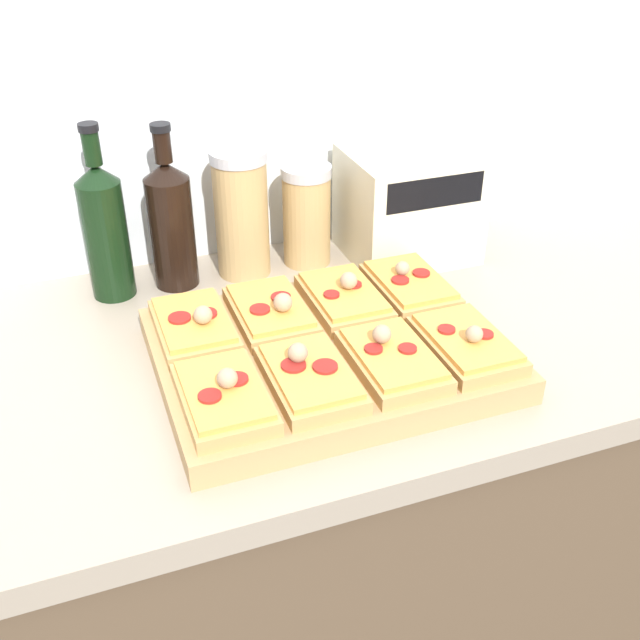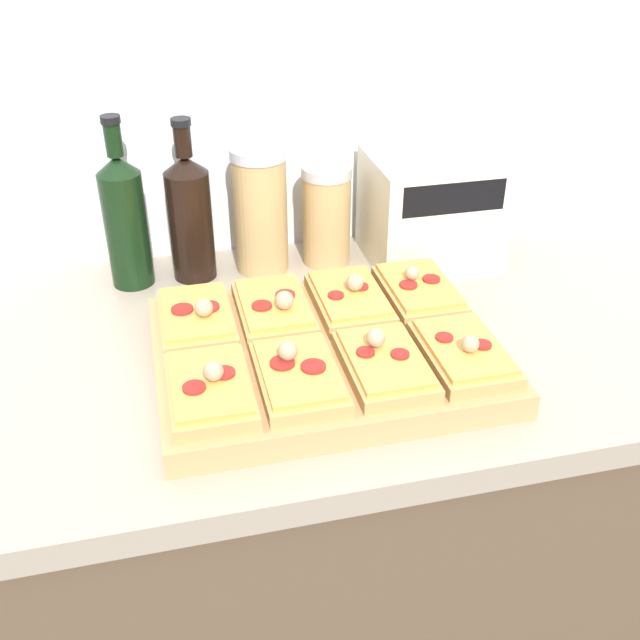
% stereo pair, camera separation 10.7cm
% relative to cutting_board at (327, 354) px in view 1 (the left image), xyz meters
% --- Properties ---
extents(wall_back, '(6.00, 0.06, 2.50)m').
position_rel_cutting_board_xyz_m(wall_back, '(0.06, 0.44, 0.32)').
color(wall_back, silver).
rests_on(wall_back, ground_plane).
extents(kitchen_counter, '(2.63, 0.67, 0.91)m').
position_rel_cutting_board_xyz_m(kitchen_counter, '(0.06, 0.08, -0.47)').
color(kitchen_counter, brown).
rests_on(kitchen_counter, ground_plane).
extents(cutting_board, '(0.47, 0.37, 0.04)m').
position_rel_cutting_board_xyz_m(cutting_board, '(0.00, 0.00, 0.00)').
color(cutting_board, tan).
rests_on(cutting_board, kitchen_counter).
extents(pizza_slice_back_left, '(0.10, 0.17, 0.05)m').
position_rel_cutting_board_xyz_m(pizza_slice_back_left, '(-0.17, 0.09, 0.03)').
color(pizza_slice_back_left, tan).
rests_on(pizza_slice_back_left, cutting_board).
extents(pizza_slice_back_midleft, '(0.10, 0.17, 0.06)m').
position_rel_cutting_board_xyz_m(pizza_slice_back_midleft, '(-0.06, 0.09, 0.03)').
color(pizza_slice_back_midleft, tan).
rests_on(pizza_slice_back_midleft, cutting_board).
extents(pizza_slice_back_midright, '(0.10, 0.17, 0.05)m').
position_rel_cutting_board_xyz_m(pizza_slice_back_midright, '(0.06, 0.09, 0.03)').
color(pizza_slice_back_midright, tan).
rests_on(pizza_slice_back_midright, cutting_board).
extents(pizza_slice_back_right, '(0.10, 0.17, 0.05)m').
position_rel_cutting_board_xyz_m(pizza_slice_back_right, '(0.17, 0.09, 0.03)').
color(pizza_slice_back_right, tan).
rests_on(pizza_slice_back_right, cutting_board).
extents(pizza_slice_front_left, '(0.10, 0.17, 0.05)m').
position_rel_cutting_board_xyz_m(pizza_slice_front_left, '(-0.17, -0.09, 0.03)').
color(pizza_slice_front_left, tan).
rests_on(pizza_slice_front_left, cutting_board).
extents(pizza_slice_front_midleft, '(0.10, 0.17, 0.05)m').
position_rel_cutting_board_xyz_m(pizza_slice_front_midleft, '(-0.06, -0.09, 0.03)').
color(pizza_slice_front_midleft, tan).
rests_on(pizza_slice_front_midleft, cutting_board).
extents(pizza_slice_front_midright, '(0.10, 0.17, 0.05)m').
position_rel_cutting_board_xyz_m(pizza_slice_front_midright, '(0.06, -0.09, 0.03)').
color(pizza_slice_front_midright, tan).
rests_on(pizza_slice_front_midright, cutting_board).
extents(pizza_slice_front_right, '(0.10, 0.17, 0.05)m').
position_rel_cutting_board_xyz_m(pizza_slice_front_right, '(0.17, -0.09, 0.03)').
color(pizza_slice_front_right, tan).
rests_on(pizza_slice_front_right, cutting_board).
extents(olive_oil_bottle, '(0.07, 0.07, 0.29)m').
position_rel_cutting_board_xyz_m(olive_oil_bottle, '(-0.26, 0.32, 0.10)').
color(olive_oil_bottle, black).
rests_on(olive_oil_bottle, kitchen_counter).
extents(wine_bottle, '(0.07, 0.07, 0.28)m').
position_rel_cutting_board_xyz_m(wine_bottle, '(-0.15, 0.32, 0.09)').
color(wine_bottle, black).
rests_on(wine_bottle, kitchen_counter).
extents(grain_jar_tall, '(0.09, 0.09, 0.22)m').
position_rel_cutting_board_xyz_m(grain_jar_tall, '(-0.04, 0.32, 0.09)').
color(grain_jar_tall, tan).
rests_on(grain_jar_tall, kitchen_counter).
extents(grain_jar_short, '(0.09, 0.09, 0.18)m').
position_rel_cutting_board_xyz_m(grain_jar_short, '(0.08, 0.32, 0.07)').
color(grain_jar_short, tan).
rests_on(grain_jar_short, kitchen_counter).
extents(toaster_oven, '(0.24, 0.19, 0.19)m').
position_rel_cutting_board_xyz_m(toaster_oven, '(0.26, 0.29, 0.08)').
color(toaster_oven, beige).
rests_on(toaster_oven, kitchen_counter).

